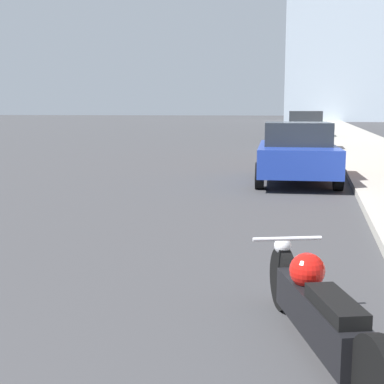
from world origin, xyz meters
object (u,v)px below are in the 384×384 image
Objects in this scene: parked_car_blue at (297,152)px; parked_car_white at (305,132)px; motorcycle at (317,309)px; parked_car_green at (310,125)px.

parked_car_white is (0.01, 10.72, 0.09)m from parked_car_blue.
parked_car_white reaches higher than motorcycle.
motorcycle is at bearing -88.81° from parked_car_green.
parked_car_green is (0.09, 11.54, -0.00)m from parked_car_white.
parked_car_green is (0.09, 22.26, 0.09)m from parked_car_blue.
motorcycle is 0.52× the size of parked_car_green.
parked_car_green is at bearing 85.51° from parked_car_blue.
parked_car_white reaches higher than parked_car_blue.
parked_car_blue is at bearing -91.06° from parked_car_white.
parked_car_green is at bearing 71.60° from motorcycle.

